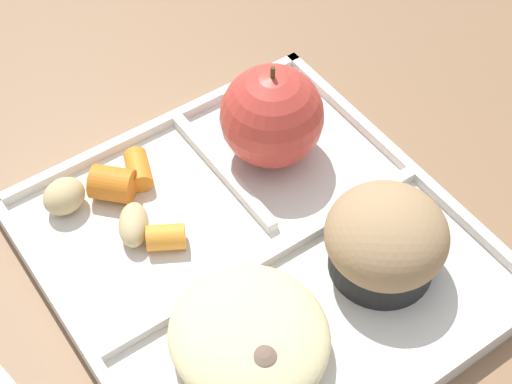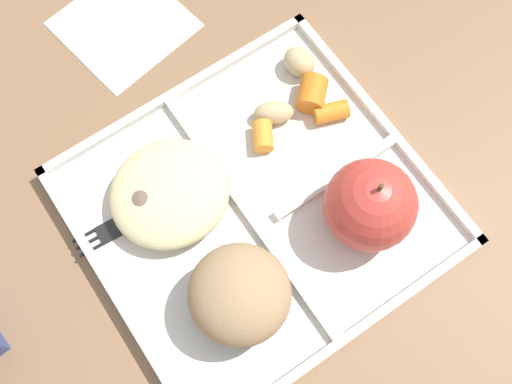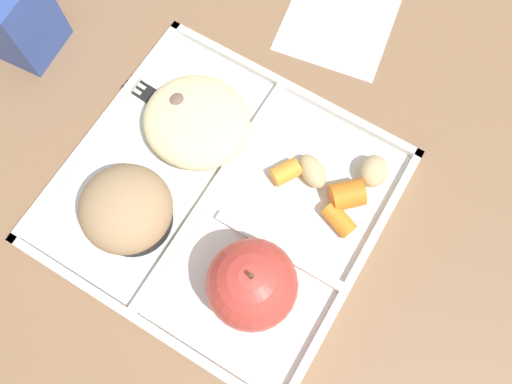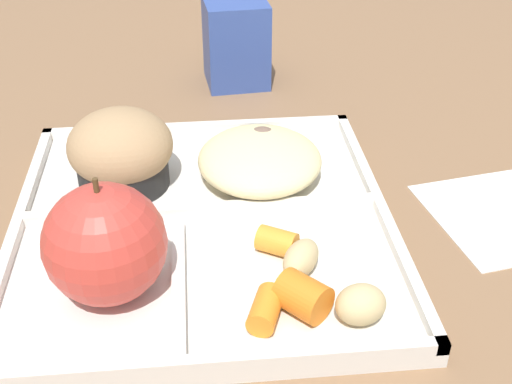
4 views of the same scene
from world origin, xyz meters
name	(u,v)px [view 4 (image 4 of 4)]	position (x,y,z in m)	size (l,w,h in m)	color
ground	(205,233)	(0.00, 0.00, 0.00)	(6.00, 6.00, 0.00)	#846042
lunch_tray	(204,227)	(0.00, 0.00, 0.01)	(0.31, 0.29, 0.02)	silver
green_apple	(107,244)	(-0.08, 0.06, 0.05)	(0.08, 0.08, 0.09)	#C63D33
bran_muffin	(122,152)	(0.06, 0.06, 0.04)	(0.09, 0.09, 0.07)	black
carrot_slice_center	(305,296)	(-0.11, -0.06, 0.02)	(0.03, 0.03, 0.03)	orange
carrot_slice_diagonal	(267,309)	(-0.11, -0.04, 0.02)	(0.02, 0.02, 0.03)	orange
carrot_slice_edge	(278,241)	(-0.04, -0.05, 0.02)	(0.02, 0.02, 0.03)	orange
potato_chunk_corner	(302,258)	(-0.07, -0.07, 0.02)	(0.04, 0.02, 0.02)	tan
potato_chunk_small	(362,304)	(-0.12, -0.10, 0.02)	(0.03, 0.03, 0.03)	tan
egg_noodle_pile	(261,160)	(0.06, -0.05, 0.03)	(0.11, 0.11, 0.04)	beige
meatball_side	(273,166)	(0.05, -0.06, 0.03)	(0.03, 0.03, 0.03)	brown
meatball_front	(243,168)	(0.05, -0.04, 0.03)	(0.03, 0.03, 0.03)	brown
meatball_back	(263,146)	(0.08, -0.06, 0.03)	(0.04, 0.04, 0.04)	#755B4C
plastic_fork	(261,157)	(0.09, -0.06, 0.01)	(0.15, 0.02, 0.00)	black
milk_carton	(237,42)	(0.29, -0.05, 0.05)	(0.07, 0.07, 0.10)	#334C99
paper_napkin	(510,215)	(0.00, -0.25, 0.00)	(0.12, 0.12, 0.00)	white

